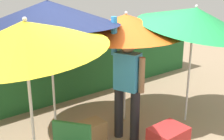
# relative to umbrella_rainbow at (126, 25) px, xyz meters

# --- Properties ---
(hedge_row) EXTENTS (8.00, 0.70, 1.27)m
(hedge_row) POSITION_rel_umbrella_rainbow_xyz_m (-0.54, 1.71, -1.06)
(hedge_row) COLOR #23602D
(hedge_row) RESTS_ON ground_plane
(umbrella_rainbow) EXTENTS (1.95, 1.94, 1.91)m
(umbrella_rainbow) POSITION_rel_umbrella_rainbow_xyz_m (0.00, 0.00, 0.00)
(umbrella_rainbow) COLOR silver
(umbrella_rainbow) RESTS_ON ground_plane
(umbrella_orange) EXTENTS (1.85, 1.86, 2.15)m
(umbrella_orange) POSITION_rel_umbrella_rainbow_xyz_m (0.85, -0.71, 0.11)
(umbrella_orange) COLOR silver
(umbrella_orange) RESTS_ON ground_plane
(umbrella_yellow) EXTENTS (1.84, 1.82, 2.06)m
(umbrella_yellow) POSITION_rel_umbrella_rainbow_xyz_m (-1.87, -0.48, 0.09)
(umbrella_yellow) COLOR silver
(umbrella_yellow) RESTS_ON ground_plane
(umbrella_navy) EXTENTS (2.09, 2.10, 2.15)m
(umbrella_navy) POSITION_rel_umbrella_rainbow_xyz_m (-1.19, 0.34, 0.23)
(umbrella_navy) COLOR silver
(umbrella_navy) RESTS_ON ground_plane
(person_vendor) EXTENTS (0.33, 0.55, 1.88)m
(person_vendor) POSITION_rel_umbrella_rainbow_xyz_m (-0.41, -0.51, -0.76)
(person_vendor) COLOR black
(person_vendor) RESTS_ON ground_plane
(cooler_box) EXTENTS (0.52, 0.40, 0.39)m
(cooler_box) POSITION_rel_umbrella_rainbow_xyz_m (-0.21, -1.17, -1.50)
(cooler_box) COLOR red
(cooler_box) RESTS_ON ground_plane
(crate_cardboard) EXTENTS (0.47, 0.30, 0.32)m
(crate_cardboard) POSITION_rel_umbrella_rainbow_xyz_m (-0.93, -0.24, -1.53)
(crate_cardboard) COLOR #9E7A4C
(crate_cardboard) RESTS_ON ground_plane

